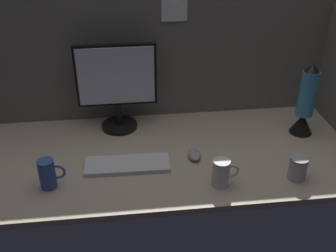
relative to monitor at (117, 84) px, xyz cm
name	(u,v)px	position (x,y,z in cm)	size (l,w,h in cm)	color
ground_plane	(169,154)	(22.51, -25.13, -25.37)	(180.00, 80.00, 3.00)	tan
cubicle_wall_back	(160,46)	(22.52, 12.37, 13.50)	(180.00, 5.50, 74.71)	slate
monitor	(117,84)	(0.00, 0.00, 0.00)	(38.74, 18.00, 43.69)	black
keyboard	(127,165)	(2.87, -34.98, -22.87)	(37.00, 13.00, 2.00)	silver
mouse	(194,154)	(33.16, -31.71, -22.17)	(5.60, 9.60, 3.40)	#99999E
mug_steel	(298,168)	(73.14, -51.45, -18.75)	(7.48, 7.48, 10.24)	#B2B2B7
mug_ceramic_white	(222,173)	(40.68, -51.79, -17.92)	(11.04, 7.13, 11.84)	white
mug_ceramic_blue	(48,174)	(-29.11, -45.00, -17.39)	(10.76, 6.63, 12.87)	#38569E
lava_lamp	(305,105)	(89.53, -16.21, -8.46)	(11.22, 11.22, 36.73)	black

